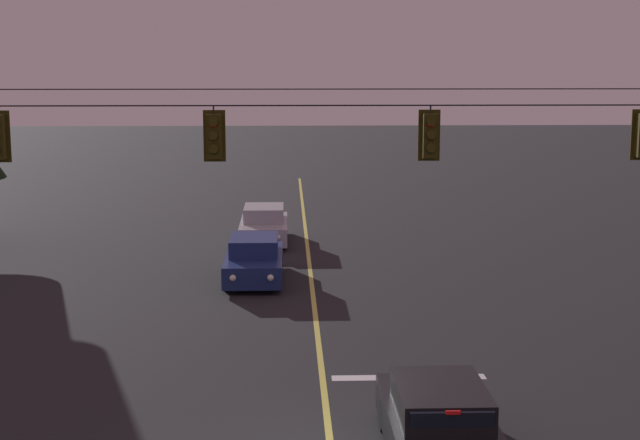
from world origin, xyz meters
TOP-DOWN VIEW (x-y plane):
  - lane_centre_stripe at (0.00, 10.66)m, footprint 0.14×60.00m
  - stop_bar_paint at (1.90, 4.06)m, footprint 3.40×0.36m
  - signal_span_assembly at (0.00, 4.66)m, footprint 21.47×0.32m
  - traffic_light_left_inner at (-2.33, 4.64)m, footprint 0.48×0.41m
  - traffic_light_centre at (2.36, 4.64)m, footprint 0.48×0.41m
  - car_waiting_near_lane at (1.86, -0.30)m, footprint 1.80×4.33m
  - car_oncoming_lead at (-1.82, 13.69)m, footprint 1.80×4.42m
  - car_oncoming_trailing at (-1.66, 20.19)m, footprint 1.80×4.42m

SIDE VIEW (x-z plane):
  - lane_centre_stripe at x=0.00m, z-range 0.00..0.01m
  - stop_bar_paint at x=1.90m, z-range 0.00..0.01m
  - car_oncoming_lead at x=-1.82m, z-range -0.05..1.34m
  - car_oncoming_trailing at x=-1.66m, z-range -0.05..1.34m
  - car_waiting_near_lane at x=1.86m, z-range -0.05..1.34m
  - signal_span_assembly at x=0.00m, z-range 0.16..7.49m
  - traffic_light_left_inner at x=-2.33m, z-range 4.67..5.89m
  - traffic_light_centre at x=2.36m, z-range 4.67..5.89m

